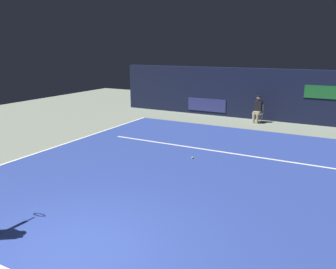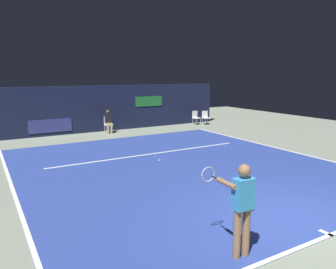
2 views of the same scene
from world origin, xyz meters
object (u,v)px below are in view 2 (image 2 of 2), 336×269
at_px(courtside_chair_near, 206,117).
at_px(courtside_chair_far, 196,117).
at_px(line_judge_on_chair, 109,121).
at_px(tennis_ball, 159,161).
at_px(tennis_player, 242,205).

relative_size(courtside_chair_near, courtside_chair_far, 1.00).
bearing_deg(line_judge_on_chair, courtside_chair_near, -2.32).
distance_m(courtside_chair_far, tennis_ball, 9.34).
xyz_separation_m(courtside_chair_near, tennis_ball, (-7.02, -6.44, -0.46)).
height_order(line_judge_on_chair, courtside_chair_near, line_judge_on_chair).
height_order(courtside_chair_near, tennis_ball, courtside_chair_near).
distance_m(tennis_player, tennis_ball, 6.68).
height_order(courtside_chair_near, courtside_chair_far, same).
bearing_deg(tennis_player, courtside_chair_near, 55.18).
bearing_deg(courtside_chair_near, courtside_chair_far, 152.78).
distance_m(line_judge_on_chair, courtside_chair_near, 6.53).
bearing_deg(courtside_chair_far, courtside_chair_near, -27.22).
height_order(tennis_player, courtside_chair_near, tennis_player).
distance_m(courtside_chair_near, courtside_chair_far, 0.63).
distance_m(line_judge_on_chair, tennis_ball, 6.75).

